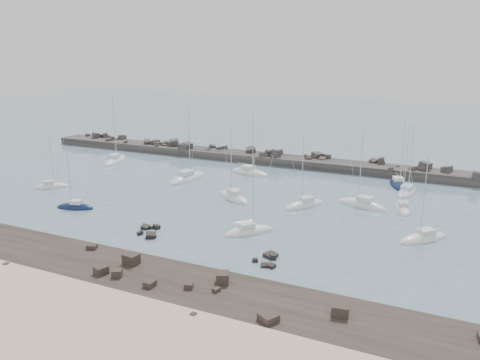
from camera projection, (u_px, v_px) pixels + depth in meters
name	position (u px, v px, depth m)	size (l,w,h in m)	color
ground	(208.00, 217.00, 72.17)	(400.00, 400.00, 0.00)	slate
sand_strip	(46.00, 321.00, 44.14)	(140.00, 14.00, 1.00)	beige
rock_shelf	(119.00, 277.00, 52.69)	(140.00, 12.00, 1.93)	black
rock_cluster_near	(150.00, 233.00, 65.43)	(4.27, 4.73, 1.26)	black
rock_cluster_far	(269.00, 260.00, 57.20)	(3.40, 4.45, 1.35)	black
breakwater	(257.00, 160.00, 108.49)	(115.00, 7.32, 5.13)	#302D2B
sailboat_0	(51.00, 187.00, 87.56)	(6.04, 5.61, 10.14)	white
sailboat_1	(115.00, 161.00, 108.39)	(5.95, 10.84, 16.31)	white
sailboat_2	(75.00, 208.00, 75.98)	(6.54, 3.58, 10.07)	#101C42
sailboat_3	(188.00, 179.00, 93.28)	(4.53, 10.65, 16.26)	white
sailboat_4	(250.00, 173.00, 97.54)	(9.70, 4.73, 14.66)	white
sailboat_5	(233.00, 198.00, 81.02)	(8.53, 6.73, 13.47)	white
sailboat_6	(304.00, 205.00, 77.03)	(6.34, 7.86, 12.46)	white
sailboat_7	(249.00, 232.00, 65.71)	(6.75, 7.08, 11.90)	white
sailboat_8	(398.00, 186.00, 88.55)	(5.39, 8.85, 13.42)	#101C42
sailboat_9	(362.00, 205.00, 77.09)	(8.97, 4.92, 13.65)	white
sailboat_10	(402.00, 209.00, 75.38)	(3.89, 7.28, 11.14)	white
sailboat_11	(423.00, 239.00, 63.27)	(7.15, 7.50, 12.51)	white
sailboat_13	(407.00, 192.00, 84.44)	(3.76, 8.82, 13.42)	white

